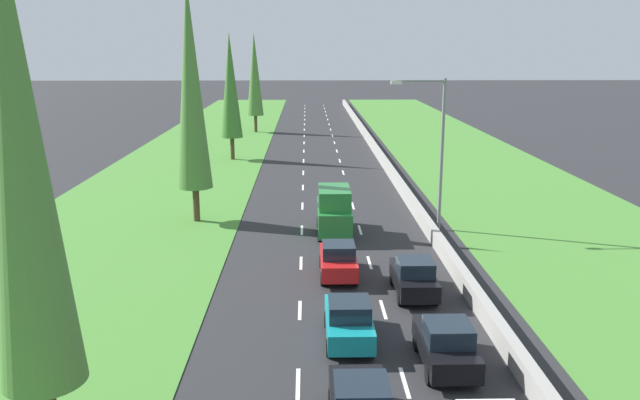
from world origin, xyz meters
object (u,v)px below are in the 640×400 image
(teal_hatchback_centre_lane, at_px, (349,321))
(red_hatchback_centre_lane, at_px, (338,260))
(black_hatchback_right_lane, at_px, (446,344))
(black_hatchback_right_lane_third, at_px, (414,277))
(poplar_tree_fourth, at_px, (255,75))
(green_van_centre_lane, at_px, (334,211))
(poplar_tree_second, at_px, (191,86))
(street_light_mast, at_px, (436,144))
(poplar_tree_third, at_px, (230,86))
(poplar_tree_nearest, at_px, (21,156))

(teal_hatchback_centre_lane, relative_size, red_hatchback_centre_lane, 1.00)
(black_hatchback_right_lane, xyz_separation_m, red_hatchback_centre_lane, (-3.25, 8.98, 0.00))
(teal_hatchback_centre_lane, distance_m, black_hatchback_right_lane_third, 5.54)
(poplar_tree_fourth, bearing_deg, teal_hatchback_centre_lane, -82.37)
(teal_hatchback_centre_lane, bearing_deg, black_hatchback_right_lane_third, 55.02)
(black_hatchback_right_lane_third, bearing_deg, red_hatchback_centre_lane, 143.10)
(green_van_centre_lane, height_order, poplar_tree_second, poplar_tree_second)
(poplar_tree_fourth, bearing_deg, poplar_tree_second, -90.52)
(black_hatchback_right_lane_third, height_order, street_light_mast, street_light_mast)
(teal_hatchback_centre_lane, distance_m, poplar_tree_fourth, 61.34)
(red_hatchback_centre_lane, bearing_deg, street_light_mast, 52.50)
(red_hatchback_centre_lane, bearing_deg, green_van_centre_lane, 89.24)
(poplar_tree_third, relative_size, poplar_tree_fourth, 0.96)
(black_hatchback_right_lane, distance_m, black_hatchback_right_lane_third, 6.56)
(poplar_tree_second, bearing_deg, poplar_tree_third, 90.72)
(poplar_tree_nearest, relative_size, poplar_tree_fourth, 1.14)
(black_hatchback_right_lane, relative_size, poplar_tree_fourth, 0.31)
(black_hatchback_right_lane, xyz_separation_m, green_van_centre_lane, (-3.15, 16.14, 0.56))
(black_hatchback_right_lane_third, distance_m, poplar_tree_nearest, 17.69)
(teal_hatchback_centre_lane, relative_size, green_van_centre_lane, 0.80)
(black_hatchback_right_lane, bearing_deg, red_hatchback_centre_lane, 109.89)
(poplar_tree_nearest, distance_m, street_light_mast, 26.09)
(green_van_centre_lane, bearing_deg, street_light_mast, 7.37)
(poplar_tree_third, bearing_deg, street_light_mast, -59.32)
(teal_hatchback_centre_lane, xyz_separation_m, black_hatchback_right_lane_third, (3.18, 4.54, 0.00))
(black_hatchback_right_lane_third, xyz_separation_m, green_van_centre_lane, (-3.13, 9.58, 0.56))
(poplar_tree_third, relative_size, street_light_mast, 1.34)
(green_van_centre_lane, distance_m, poplar_tree_second, 11.48)
(poplar_tree_nearest, bearing_deg, black_hatchback_right_lane, 21.63)
(green_van_centre_lane, relative_size, poplar_tree_nearest, 0.34)
(green_van_centre_lane, xyz_separation_m, poplar_tree_second, (-8.54, 3.02, 7.05))
(street_light_mast, bearing_deg, poplar_tree_fourth, 107.24)
(red_hatchback_centre_lane, bearing_deg, black_hatchback_right_lane, -70.11)
(street_light_mast, bearing_deg, black_hatchback_right_lane_third, -105.43)
(poplar_tree_third, height_order, street_light_mast, poplar_tree_third)
(poplar_tree_third, bearing_deg, black_hatchback_right_lane_third, -71.30)
(red_hatchback_centre_lane, xyz_separation_m, green_van_centre_lane, (0.09, 7.16, 0.56))
(poplar_tree_second, bearing_deg, teal_hatchback_centre_lane, -63.65)
(teal_hatchback_centre_lane, relative_size, poplar_tree_third, 0.32)
(poplar_tree_nearest, xyz_separation_m, poplar_tree_fourth, (0.32, 67.08, -0.86))
(red_hatchback_centre_lane, relative_size, poplar_tree_nearest, 0.27)
(black_hatchback_right_lane, xyz_separation_m, poplar_tree_second, (-11.69, 19.16, 7.62))
(poplar_tree_nearest, bearing_deg, street_light_mast, 56.11)
(green_van_centre_lane, height_order, poplar_tree_nearest, poplar_tree_nearest)
(poplar_tree_second, bearing_deg, poplar_tree_nearest, -89.82)
(red_hatchback_centre_lane, xyz_separation_m, poplar_tree_third, (-8.73, 32.91, 6.26))
(black_hatchback_right_lane, bearing_deg, black_hatchback_right_lane_third, 90.18)
(poplar_tree_fourth, bearing_deg, black_hatchback_right_lane, -79.75)
(poplar_tree_nearest, xyz_separation_m, poplar_tree_third, (-0.36, 46.49, -1.08))
(green_van_centre_lane, bearing_deg, teal_hatchback_centre_lane, -90.18)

